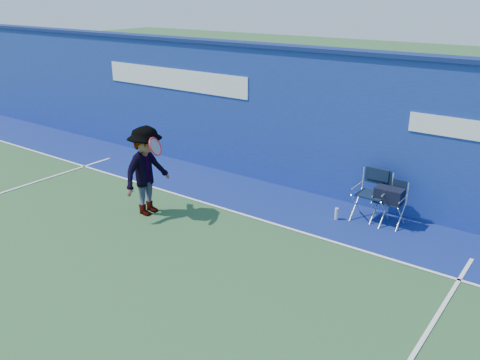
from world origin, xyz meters
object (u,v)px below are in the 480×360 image
Objects in this scene: directors_chair_right at (388,207)px; water_bottle at (336,214)px; tennis_player at (147,171)px; directors_chair_left at (371,204)px.

directors_chair_right is 3.57× the size of water_bottle.
directors_chair_right is at bearing 23.67° from water_bottle.
tennis_player is (-3.14, -1.91, 0.77)m from water_bottle.
tennis_player reaches higher than directors_chair_left.
directors_chair_right reaches higher than water_bottle.
tennis_player is (-3.66, -2.28, 0.56)m from directors_chair_left.
water_bottle is (-0.86, -0.38, -0.24)m from directors_chair_right.
directors_chair_left is 0.67m from water_bottle.
directors_chair_right is at bearing 2.14° from directors_chair_left.
tennis_player reaches higher than water_bottle.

